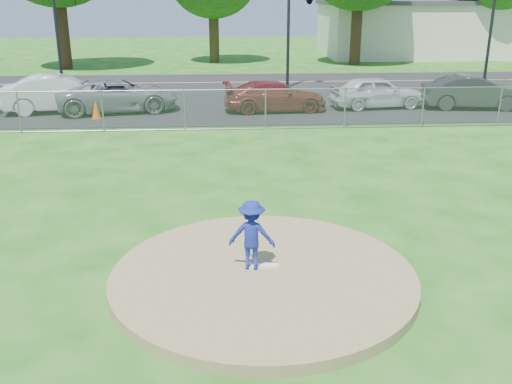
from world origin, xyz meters
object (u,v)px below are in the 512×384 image
(pitcher, at_px, (252,235))
(traffic_cone, at_px, (96,110))
(commercial_building, at_px, (424,28))
(parked_car_white, at_px, (60,93))
(parked_car_charcoal, at_px, (473,92))
(parked_car_gray, at_px, (118,95))
(parked_car_darkred, at_px, (275,96))
(parked_car_pearl, at_px, (377,92))
(traffic_signal_right, at_px, (496,22))
(traffic_signal_left, at_px, (61,24))

(pitcher, bearing_deg, traffic_cone, -57.98)
(commercial_building, relative_size, parked_car_white, 3.45)
(pitcher, relative_size, parked_car_charcoal, 0.29)
(parked_car_gray, xyz_separation_m, parked_car_darkred, (6.76, -0.32, -0.06))
(commercial_building, xyz_separation_m, pitcher, (-16.19, -37.82, -1.32))
(pitcher, bearing_deg, parked_car_pearl, -101.73)
(commercial_building, relative_size, pitcher, 12.84)
(traffic_signal_right, distance_m, parked_car_darkred, 14.41)
(traffic_signal_right, bearing_deg, pitcher, -123.48)
(commercial_building, bearing_deg, traffic_signal_left, -147.13)
(parked_car_gray, bearing_deg, traffic_signal_left, 19.23)
(parked_car_gray, distance_m, parked_car_pearl, 11.34)
(commercial_building, xyz_separation_m, traffic_signal_left, (-24.76, -16.00, 1.20))
(parked_car_pearl, bearing_deg, traffic_cone, 90.82)
(pitcher, height_order, parked_car_darkred, pitcher)
(traffic_signal_left, height_order, traffic_cone, traffic_signal_left)
(parked_car_pearl, bearing_deg, commercial_building, -30.51)
(traffic_cone, relative_size, parked_car_gray, 0.15)
(parked_car_darkred, bearing_deg, parked_car_charcoal, -94.11)
(commercial_building, distance_m, pitcher, 41.16)
(parked_car_gray, distance_m, parked_car_darkred, 6.77)
(pitcher, xyz_separation_m, parked_car_darkred, (1.88, 15.26, -0.19))
(traffic_cone, height_order, parked_car_pearl, parked_car_pearl)
(parked_car_charcoal, bearing_deg, parked_car_white, 95.60)
(commercial_building, distance_m, traffic_cone, 32.20)
(traffic_cone, xyz_separation_m, parked_car_gray, (0.66, 1.45, 0.34))
(parked_car_white, distance_m, parked_car_darkred, 9.20)
(traffic_cone, relative_size, parked_car_darkred, 0.17)
(parked_car_gray, bearing_deg, parked_car_white, 75.83)
(traffic_signal_right, distance_m, traffic_cone, 21.60)
(commercial_building, bearing_deg, parked_car_pearl, -113.77)
(traffic_signal_left, xyz_separation_m, traffic_signal_right, (23.00, 0.00, 0.00))
(pitcher, height_order, parked_car_gray, pitcher)
(parked_car_darkred, xyz_separation_m, parked_car_charcoal, (8.78, 0.00, 0.07))
(parked_car_charcoal, bearing_deg, parked_car_gray, 95.82)
(traffic_cone, xyz_separation_m, parked_car_pearl, (12.00, 1.59, 0.33))
(pitcher, distance_m, parked_car_charcoal, 18.61)
(parked_car_pearl, bearing_deg, parked_car_white, 83.36)
(parked_car_charcoal, bearing_deg, traffic_signal_left, 78.16)
(traffic_signal_left, bearing_deg, parked_car_charcoal, -18.82)
(traffic_signal_left, relative_size, parked_car_charcoal, 1.29)
(pitcher, relative_size, traffic_cone, 1.73)
(traffic_cone, distance_m, parked_car_darkred, 7.51)
(traffic_signal_left, bearing_deg, pitcher, -68.55)
(traffic_signal_left, distance_m, traffic_signal_right, 23.00)
(parked_car_gray, height_order, parked_car_pearl, parked_car_gray)
(parked_car_white, bearing_deg, parked_car_charcoal, -102.79)
(commercial_building, distance_m, parked_car_charcoal, 23.27)
(traffic_signal_right, relative_size, parked_car_white, 1.18)
(pitcher, xyz_separation_m, parked_car_white, (-7.31, 15.69, -0.04))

